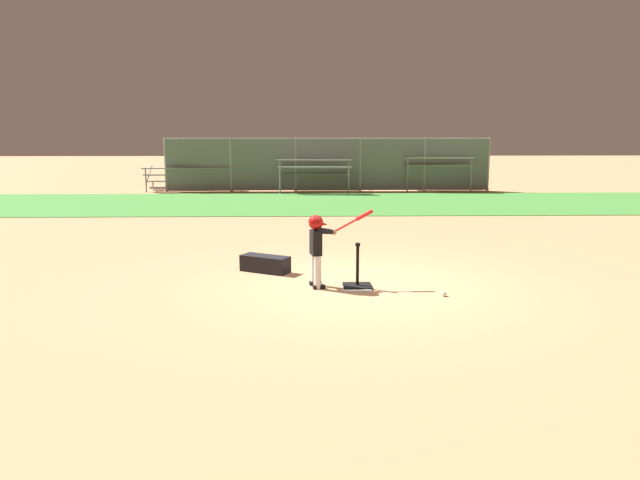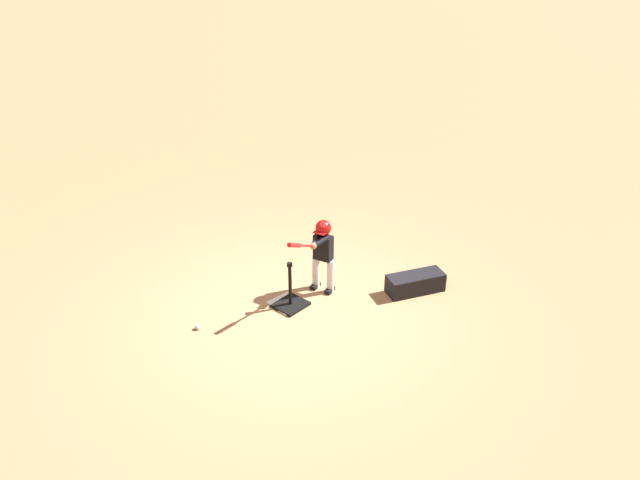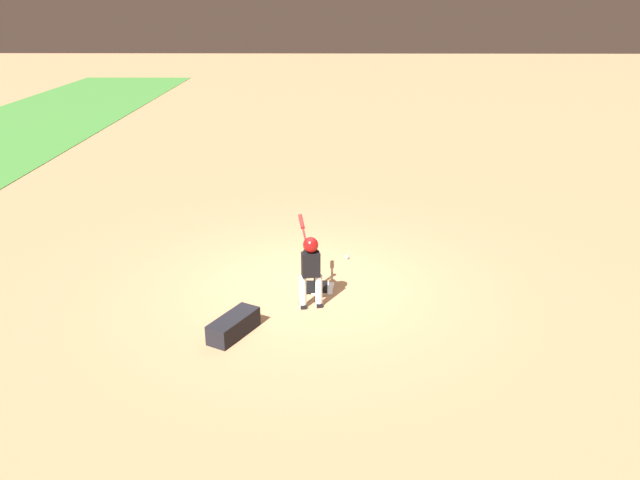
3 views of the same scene
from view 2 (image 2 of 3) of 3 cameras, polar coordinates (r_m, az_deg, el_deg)
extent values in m
plane|color=#AD7F56|center=(8.71, -2.67, -6.65)|extent=(90.00, 90.00, 0.00)
cube|color=white|center=(8.89, -3.00, -5.79)|extent=(0.48, 0.48, 0.02)
cube|color=black|center=(8.84, -2.70, -5.93)|extent=(0.43, 0.39, 0.04)
cylinder|color=black|center=(8.66, -2.75, -4.14)|extent=(0.05, 0.05, 0.61)
cylinder|color=black|center=(8.49, -2.80, -2.26)|extent=(0.08, 0.08, 0.05)
cylinder|color=silver|center=(9.03, 0.97, -3.34)|extent=(0.13, 0.13, 0.51)
cube|color=black|center=(9.13, 0.90, -4.60)|extent=(0.19, 0.13, 0.06)
cylinder|color=silver|center=(9.13, -0.37, -2.95)|extent=(0.13, 0.13, 0.51)
cube|color=black|center=(9.23, -0.43, -4.20)|extent=(0.19, 0.13, 0.06)
cube|color=black|center=(8.86, 0.30, -0.69)|extent=(0.20, 0.29, 0.38)
sphere|color=#936B4C|center=(8.72, 0.31, 1.04)|extent=(0.19, 0.19, 0.19)
sphere|color=maroon|center=(8.71, 0.31, 1.11)|extent=(0.23, 0.23, 0.23)
cube|color=maroon|center=(8.65, 0.00, 0.70)|extent=(0.15, 0.19, 0.01)
cylinder|color=black|center=(8.65, 0.09, -0.14)|extent=(0.31, 0.10, 0.11)
cylinder|color=black|center=(8.69, -0.40, -0.01)|extent=(0.30, 0.21, 0.11)
sphere|color=#936B4C|center=(8.57, -0.62, -0.56)|extent=(0.10, 0.10, 0.10)
cylinder|color=red|center=(8.27, -1.67, -0.51)|extent=(0.61, 0.16, 0.33)
cylinder|color=red|center=(8.08, -2.38, -0.48)|extent=(0.29, 0.12, 0.18)
cylinder|color=black|center=(8.59, -0.56, -0.56)|extent=(0.04, 0.05, 0.05)
sphere|color=white|center=(8.52, -11.13, -7.80)|extent=(0.07, 0.07, 0.07)
cube|color=black|center=(9.19, 8.71, -3.91)|extent=(0.89, 0.68, 0.28)
camera|label=1|loc=(15.88, -26.60, 15.99)|focal=35.00mm
camera|label=3|loc=(15.24, 22.92, 23.71)|focal=35.00mm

